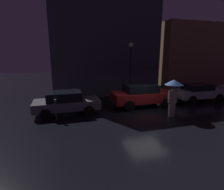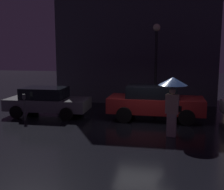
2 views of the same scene
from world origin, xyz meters
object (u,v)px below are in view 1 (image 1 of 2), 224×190
object	(u,v)px
parked_car_grey	(66,102)
parked_car_silver	(198,92)
parking_meter	(56,107)
street_lamp_near	(131,62)
pedestrian_with_umbrella	(173,88)
parked_car_red	(142,95)

from	to	relation	value
parked_car_grey	parked_car_silver	bearing A→B (deg)	0.66
parked_car_grey	parking_meter	bearing A→B (deg)	-118.59
parked_car_grey	street_lamp_near	xyz separation A→B (m)	(5.21, 2.30, 2.31)
parking_meter	pedestrian_with_umbrella	bearing A→B (deg)	-10.95
parked_car_red	parking_meter	size ratio (longest dim) A/B	3.61
parked_car_silver	parking_meter	distance (m)	10.99
parked_car_silver	street_lamp_near	world-z (taller)	street_lamp_near
parking_meter	street_lamp_near	xyz separation A→B (m)	(5.82, 3.46, 2.27)
pedestrian_with_umbrella	street_lamp_near	size ratio (longest dim) A/B	0.49
parked_car_grey	pedestrian_with_umbrella	bearing A→B (deg)	-23.12
parked_car_grey	street_lamp_near	bearing A→B (deg)	22.89
parking_meter	parked_car_silver	bearing A→B (deg)	7.58
street_lamp_near	parked_car_red	bearing A→B (deg)	-88.76
street_lamp_near	parking_meter	bearing A→B (deg)	-149.24
pedestrian_with_umbrella	street_lamp_near	xyz separation A→B (m)	(-0.76, 4.74, 1.30)
parked_car_silver	parked_car_grey	bearing A→B (deg)	-177.54
parking_meter	street_lamp_near	distance (m)	7.15
street_lamp_near	pedestrian_with_umbrella	bearing A→B (deg)	-80.87
parked_car_silver	street_lamp_near	size ratio (longest dim) A/B	0.88
parked_car_red	parked_car_grey	bearing A→B (deg)	-177.37
parking_meter	street_lamp_near	bearing A→B (deg)	30.76
parked_car_red	parking_meter	bearing A→B (deg)	-166.36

